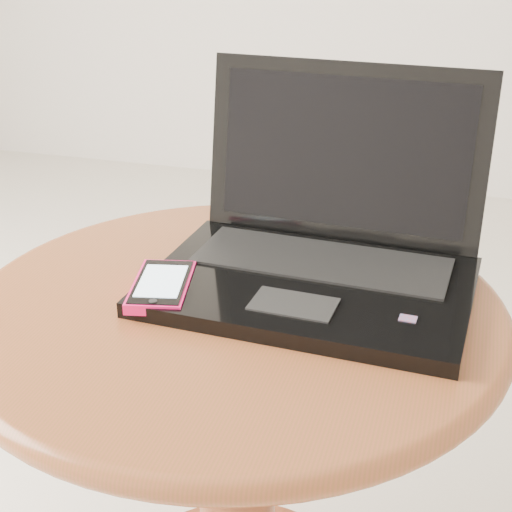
% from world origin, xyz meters
% --- Properties ---
extents(table, '(0.65, 0.65, 0.52)m').
position_xyz_m(table, '(-0.01, 0.08, 0.41)').
color(table, '#4D2110').
rests_on(table, ground).
extents(laptop, '(0.39, 0.33, 0.25)m').
position_xyz_m(laptop, '(0.07, 0.17, 0.56)').
color(laptop, black).
rests_on(laptop, table).
extents(phone_black, '(0.08, 0.12, 0.01)m').
position_xyz_m(phone_black, '(-0.10, 0.09, 0.52)').
color(phone_black, black).
rests_on(phone_black, table).
extents(phone_pink, '(0.09, 0.13, 0.01)m').
position_xyz_m(phone_pink, '(-0.10, 0.06, 0.53)').
color(phone_pink, '#FF1466').
rests_on(phone_pink, phone_black).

